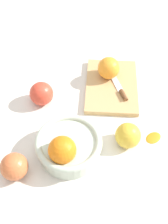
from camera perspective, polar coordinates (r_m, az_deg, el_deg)
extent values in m
plane|color=silver|center=(0.89, 3.04, -1.72)|extent=(2.40, 2.40, 0.00)
cylinder|color=beige|center=(0.80, -3.07, -7.17)|extent=(0.18, 0.18, 0.06)
torus|color=beige|center=(0.78, -3.15, -6.10)|extent=(0.19, 0.19, 0.02)
sphere|color=orange|center=(0.75, -4.45, -7.70)|extent=(0.08, 0.08, 0.08)
cube|color=tan|center=(0.98, 5.62, 5.27)|extent=(0.27, 0.21, 0.02)
sphere|color=orange|center=(0.97, 4.88, 8.92)|extent=(0.08, 0.08, 0.08)
cube|color=silver|center=(0.98, 6.32, 6.46)|extent=(0.11, 0.07, 0.00)
cylinder|color=brown|center=(0.93, 8.06, 3.44)|extent=(0.05, 0.03, 0.01)
sphere|color=#D6422D|center=(0.92, -8.64, 3.71)|extent=(0.08, 0.08, 0.08)
sphere|color=gold|center=(0.82, 8.92, -4.75)|extent=(0.08, 0.08, 0.08)
sphere|color=#CC6638|center=(0.78, -14.00, -10.71)|extent=(0.08, 0.08, 0.08)
ellipsoid|color=orange|center=(0.87, 13.96, -4.99)|extent=(0.06, 0.06, 0.01)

